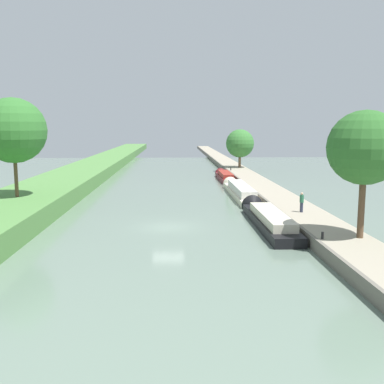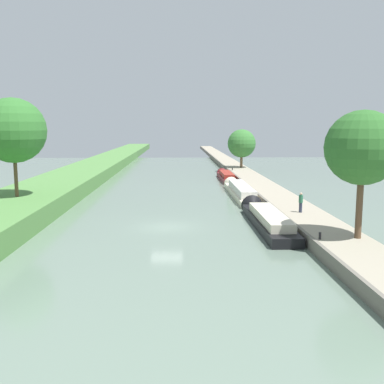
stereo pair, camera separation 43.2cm
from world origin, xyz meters
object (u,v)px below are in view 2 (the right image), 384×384
(narrowboat_maroon, at_px, (226,176))
(mooring_bollard_near, at_px, (320,236))
(person_walking, at_px, (301,202))
(narrowboat_black, at_px, (266,218))
(narrowboat_cream, at_px, (240,191))
(mooring_bollard_far, at_px, (232,169))

(narrowboat_maroon, bearing_deg, mooring_bollard_near, -87.50)
(person_walking, bearing_deg, narrowboat_black, -164.29)
(narrowboat_black, relative_size, narrowboat_cream, 0.85)
(narrowboat_black, xyz_separation_m, person_walking, (3.03, 0.85, 1.17))
(narrowboat_black, distance_m, narrowboat_cream, 15.26)
(narrowboat_black, bearing_deg, mooring_bollard_far, 87.17)
(narrowboat_maroon, height_order, mooring_bollard_near, mooring_bollard_near)
(mooring_bollard_near, bearing_deg, mooring_bollard_far, 90.00)
(narrowboat_cream, distance_m, mooring_bollard_near, 23.26)
(narrowboat_maroon, xyz_separation_m, mooring_bollard_near, (1.70, -38.92, 0.55))
(person_walking, xyz_separation_m, mooring_bollard_near, (-1.21, -8.78, -0.65))
(narrowboat_maroon, bearing_deg, narrowboat_black, -90.22)
(narrowboat_cream, height_order, mooring_bollard_far, narrowboat_cream)
(mooring_bollard_far, bearing_deg, narrowboat_black, -92.83)
(narrowboat_maroon, distance_m, mooring_bollard_far, 6.02)
(person_walking, bearing_deg, narrowboat_cream, 101.81)
(narrowboat_cream, relative_size, mooring_bollard_near, 36.99)
(narrowboat_cream, height_order, narrowboat_maroon, narrowboat_cream)
(narrowboat_black, xyz_separation_m, narrowboat_maroon, (0.12, 30.99, -0.03))
(narrowboat_cream, bearing_deg, mooring_bollard_far, 85.21)
(mooring_bollard_near, bearing_deg, narrowboat_black, 102.92)
(narrowboat_maroon, relative_size, mooring_bollard_near, 26.95)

